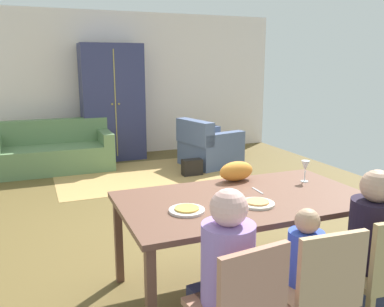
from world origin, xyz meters
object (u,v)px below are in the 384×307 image
person_man (224,287)px  cat (236,171)px  dining_table (245,205)px  couch (53,152)px  person_child (300,282)px  armoire (112,103)px  dining_chair_child (318,288)px  plate_near_man (187,210)px  wine_glass (305,167)px  armchair (208,148)px  dining_chair_man (240,307)px  person_woman (366,256)px  handbag (192,167)px  plate_near_child (257,204)px

person_man → cat: person_man is taller
dining_table → couch: 4.58m
person_child → couch: person_child is taller
armoire → dining_chair_child: bearing=-89.5°
plate_near_man → couch: size_ratio=0.13×
wine_glass → armchair: bearing=79.2°
plate_near_man → armchair: 4.32m
dining_chair_man → person_woman: (1.04, 0.17, 0.02)m
person_man → person_child: (0.53, -0.00, -0.08)m
plate_near_man → dining_table: bearing=13.0°
dining_chair_man → armchair: (1.88, 4.63, -0.17)m
plate_near_man → handbag: size_ratio=0.78×
person_child → armchair: size_ratio=0.90×
dining_chair_child → person_woman: 0.56m
dining_chair_man → person_man: (-0.01, 0.17, 0.02)m
wine_glass → dining_chair_man: 1.65m
cat → couch: bearing=103.4°
plate_near_child → dining_chair_child: size_ratio=0.29×
wine_glass → handbag: size_ratio=0.58×
wine_glass → dining_chair_man: (-1.19, -1.07, -0.40)m
dining_chair_man → handbag: dining_chair_man is taller
person_man → dining_chair_child: bearing=-18.6°
person_woman → cat: person_woman is taller
plate_near_child → person_man: bearing=-134.6°
dining_table → armoire: (-0.05, 4.88, 0.35)m
cat → couch: cat is taller
dining_table → armoire: bearing=90.6°
dining_table → cat: size_ratio=5.93×
couch → armoire: (1.11, 0.47, 0.75)m
plate_near_child → dining_chair_man: (-0.51, -0.71, -0.28)m
couch → armchair: same height
armoire → handbag: 2.09m
plate_near_child → person_child: 0.64m
dining_table → armchair: (1.36, 3.74, -0.38)m
dining_chair_man → plate_near_child: bearing=54.1°
plate_near_man → dining_chair_child: size_ratio=0.29×
dining_chair_child → armoire: bearing=90.5°
couch → handbag: 2.35m
armchair → dining_table: bearing=-110.0°
person_man → person_child: size_ratio=1.20×
person_woman → couch: 5.40m
wine_glass → person_man: bearing=-143.5°
person_man → dining_chair_child: (0.52, -0.17, -0.02)m
person_man → handbag: size_ratio=3.47×
dining_table → handbag: bearing=75.1°
plate_near_man → handbag: bearing=67.6°
dining_chair_child → couch: (-1.16, 5.30, -0.19)m
couch → person_child: bearing=-77.2°
armoire → person_man: bearing=-94.8°
plate_near_man → handbag: plate_near_man is taller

